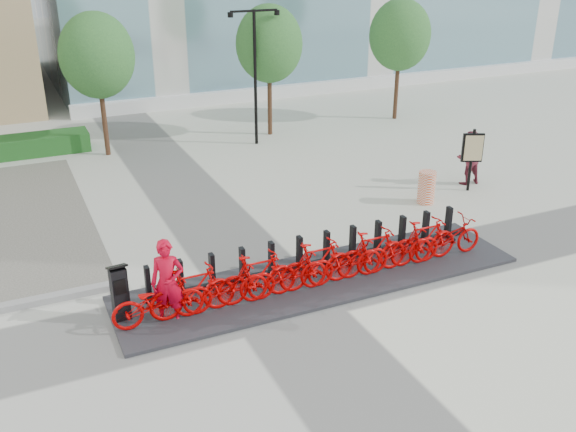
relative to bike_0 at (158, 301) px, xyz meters
name	(u,v)px	position (x,y,z in m)	size (l,w,h in m)	color
ground	(275,297)	(2.60, 0.05, -0.58)	(120.00, 120.00, 0.00)	beige
hedge_b	(3,148)	(-2.40, 13.25, -0.23)	(6.00, 1.20, 0.70)	#215022
tree_1	(97,56)	(1.10, 12.05, 3.01)	(2.60, 2.60, 5.10)	#452E1F
tree_2	(269,44)	(7.60, 12.05, 3.01)	(2.60, 2.60, 5.10)	#452E1F
tree_3	(400,35)	(13.60, 12.05, 3.01)	(2.60, 2.60, 5.10)	#452E1F
streetlamp	(255,62)	(6.60, 11.05, 2.55)	(2.00, 0.20, 5.00)	black
dock_pad	(321,278)	(3.90, 0.35, -0.54)	(9.60, 2.40, 0.08)	#29282D
dock_rail_posts	(315,251)	(3.96, 0.82, -0.07)	(8.02, 0.50, 0.85)	black
bike_0	(158,301)	(0.00, 0.00, 0.00)	(0.66, 1.90, 1.00)	#AF0000
bike_1	(192,291)	(0.72, 0.00, 0.05)	(0.52, 1.85, 1.11)	#AF0000
bike_2	(225,286)	(1.44, 0.00, 0.00)	(0.66, 1.90, 1.00)	#AF0000
bike_3	(257,277)	(2.16, 0.00, 0.05)	(0.52, 1.85, 1.11)	#AF0000
bike_4	(288,273)	(2.88, 0.00, 0.00)	(0.66, 1.90, 1.00)	#AF0000
bike_5	(317,264)	(3.60, 0.00, 0.05)	(0.52, 1.85, 1.11)	#AF0000
bike_6	(345,260)	(4.32, 0.00, 0.00)	(0.66, 1.90, 1.00)	#AF0000
bike_7	(372,252)	(5.04, 0.00, 0.05)	(0.52, 1.85, 1.11)	#AF0000
bike_8	(398,249)	(5.76, 0.00, 0.00)	(0.66, 1.90, 1.00)	#AF0000
bike_9	(424,241)	(6.48, 0.00, 0.05)	(0.52, 1.85, 1.11)	#AF0000
bike_10	(448,238)	(7.20, 0.00, 0.00)	(0.66, 1.90, 1.00)	#AF0000
kiosk	(120,292)	(-0.66, 0.49, 0.11)	(0.42, 0.36, 1.27)	black
worker_red	(168,283)	(0.23, 0.04, 0.35)	(0.68, 0.44, 1.86)	#BF031D
pedestrian	(469,158)	(11.14, 4.11, 0.30)	(0.85, 0.66, 1.75)	maroon
construction_barrel	(426,187)	(8.94, 3.27, -0.08)	(0.52, 0.52, 0.99)	#E03A00
map_sign	(472,150)	(10.79, 3.58, 0.74)	(0.63, 0.35, 1.99)	black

